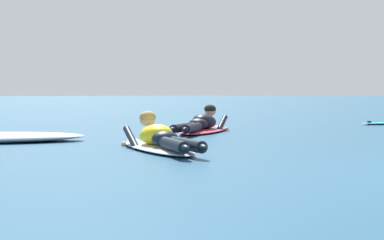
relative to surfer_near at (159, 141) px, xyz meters
name	(u,v)px	position (x,y,z in m)	size (l,w,h in m)	color
ground_plane	(247,123)	(3.23, 6.52, -0.13)	(120.00, 120.00, 0.00)	navy
surfer_near	(159,141)	(0.00, 0.00, 0.00)	(0.85, 2.67, 0.54)	silver
surfer_far	(202,125)	(1.39, 3.35, 0.00)	(1.69, 2.47, 0.55)	#E54C66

